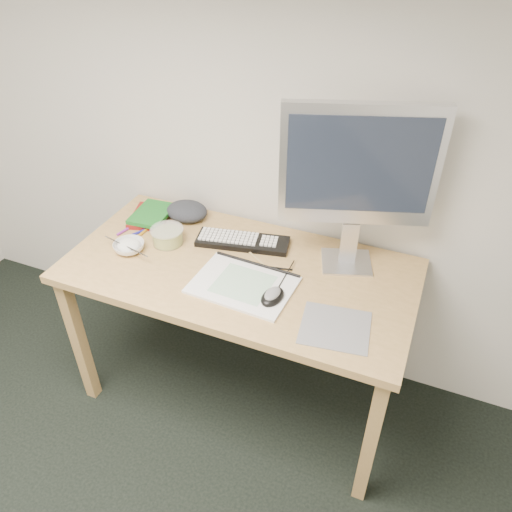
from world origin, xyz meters
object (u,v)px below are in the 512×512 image
Objects in this scene: rice_bowl at (129,247)px; sketchpad at (243,285)px; desk at (239,283)px; keyboard at (243,241)px; monitor at (359,171)px.

sketchpad is at bearing -2.89° from rice_bowl.
desk is 3.56× the size of keyboard.
sketchpad is 0.97× the size of keyboard.
desk is at bearing -83.24° from keyboard.
monitor reaches higher than keyboard.
monitor is at bearing -6.67° from keyboard.
sketchpad is 0.53m from rice_bowl.
sketchpad is 0.60m from monitor.
monitor is at bearing 26.52° from desk.
rice_bowl reaches higher than sketchpad.
keyboard is 3.05× the size of rice_bowl.
keyboard is (-0.11, 0.26, 0.01)m from sketchpad.
sketchpad is at bearing -156.50° from monitor.
desk is 2.12× the size of monitor.
rice_bowl is at bearing -171.36° from desk.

